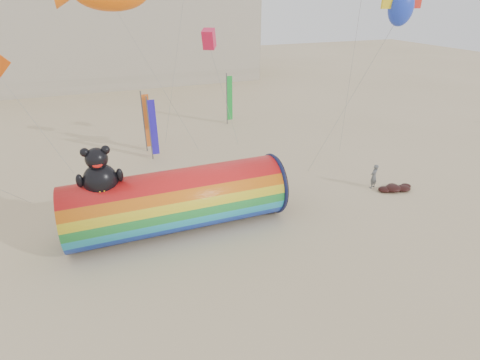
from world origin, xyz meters
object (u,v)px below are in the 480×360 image
object	(u,v)px
windsock_assembly	(177,199)
kite_handler	(374,176)
hotel_building	(41,10)
fabric_bundle	(395,188)

from	to	relation	value
windsock_assembly	kite_handler	size ratio (longest dim) A/B	6.91
hotel_building	windsock_assembly	distance (m)	46.04
windsock_assembly	fabric_bundle	xyz separation A→B (m)	(14.95, -0.84, -1.69)
kite_handler	fabric_bundle	world-z (taller)	kite_handler
kite_handler	hotel_building	bearing A→B (deg)	-83.40
hotel_building	windsock_assembly	xyz separation A→B (m)	(8.75, -44.41, -8.45)
kite_handler	fabric_bundle	size ratio (longest dim) A/B	0.67
windsock_assembly	kite_handler	world-z (taller)	windsock_assembly
windsock_assembly	fabric_bundle	world-z (taller)	windsock_assembly
hotel_building	windsock_assembly	world-z (taller)	hotel_building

